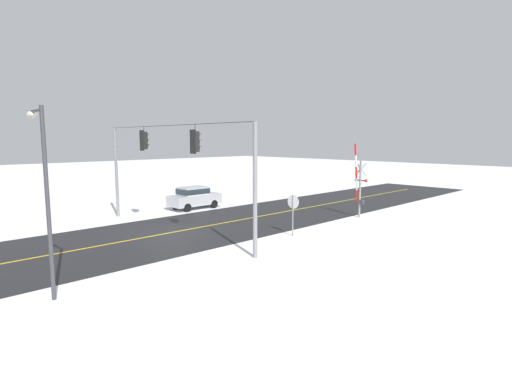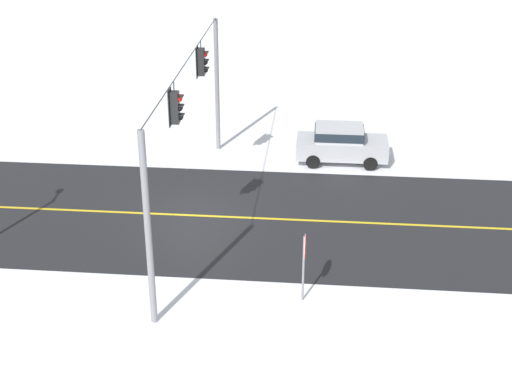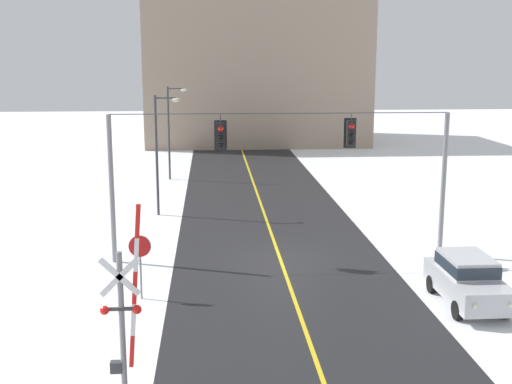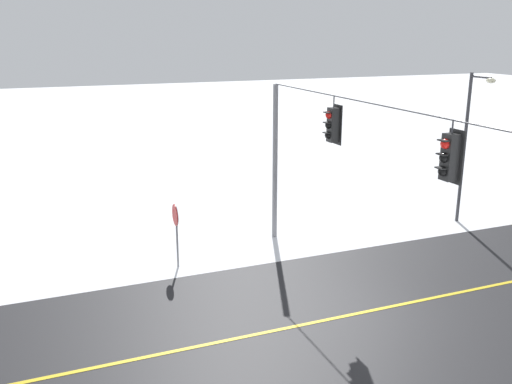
# 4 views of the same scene
# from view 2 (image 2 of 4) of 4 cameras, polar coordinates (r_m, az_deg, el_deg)

# --- Properties ---
(ground_plane) EXTENTS (160.00, 160.00, 0.00)m
(ground_plane) POSITION_cam_2_polar(r_m,az_deg,el_deg) (28.44, -4.93, -1.86)
(ground_plane) COLOR white
(road_asphalt) EXTENTS (9.00, 80.00, 0.01)m
(road_asphalt) POSITION_cam_2_polar(r_m,az_deg,el_deg) (30.03, -16.28, -1.30)
(road_asphalt) COLOR black
(road_asphalt) RESTS_ON ground
(lane_centre_line) EXTENTS (0.14, 72.00, 0.01)m
(lane_centre_line) POSITION_cam_2_polar(r_m,az_deg,el_deg) (30.03, -16.28, -1.29)
(lane_centre_line) COLOR gold
(lane_centre_line) RESTS_ON ground
(signal_span) EXTENTS (14.20, 0.47, 6.22)m
(signal_span) POSITION_cam_2_polar(r_m,az_deg,el_deg) (26.90, -5.20, 5.89)
(signal_span) COLOR gray
(signal_span) RESTS_ON ground
(stop_sign) EXTENTS (0.80, 0.09, 2.35)m
(stop_sign) POSITION_cam_2_polar(r_m,az_deg,el_deg) (22.45, 3.85, -4.84)
(stop_sign) COLOR gray
(stop_sign) RESTS_ON ground
(parked_car_silver) EXTENTS (1.82, 4.20, 1.74)m
(parked_car_silver) POSITION_cam_2_polar(r_m,az_deg,el_deg) (33.03, 6.71, 3.89)
(parked_car_silver) COLOR #B7BABF
(parked_car_silver) RESTS_ON ground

